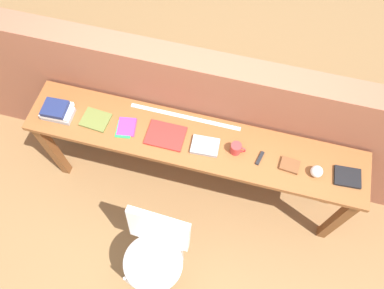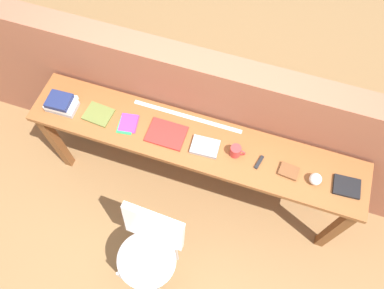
% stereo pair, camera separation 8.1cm
% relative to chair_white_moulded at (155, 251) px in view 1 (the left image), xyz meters
% --- Properties ---
extents(ground_plane, '(40.00, 40.00, 0.00)m').
position_rel_chair_white_moulded_xyz_m(ground_plane, '(0.09, 0.46, -0.53)').
color(ground_plane, olive).
extents(brick_wall_back, '(6.00, 0.20, 1.35)m').
position_rel_chair_white_moulded_xyz_m(brick_wall_back, '(0.09, 1.10, 0.15)').
color(brick_wall_back, '#9E5B42').
rests_on(brick_wall_back, ground).
extents(sideboard, '(2.50, 0.44, 0.88)m').
position_rel_chair_white_moulded_xyz_m(sideboard, '(0.09, 0.76, 0.21)').
color(sideboard, brown).
rests_on(sideboard, ground).
extents(chair_white_moulded, '(0.46, 0.47, 0.89)m').
position_rel_chair_white_moulded_xyz_m(chair_white_moulded, '(0.00, 0.00, 0.00)').
color(chair_white_moulded, white).
rests_on(chair_white_moulded, ground).
extents(book_stack_leftmost, '(0.23, 0.17, 0.11)m').
position_rel_chair_white_moulded_xyz_m(book_stack_leftmost, '(-0.94, 0.72, 0.40)').
color(book_stack_leftmost, '#9E9EA3').
rests_on(book_stack_leftmost, sideboard).
extents(magazine_cycling, '(0.21, 0.18, 0.02)m').
position_rel_chair_white_moulded_xyz_m(magazine_cycling, '(-0.66, 0.74, 0.36)').
color(magazine_cycling, olive).
rests_on(magazine_cycling, sideboard).
extents(pamphlet_pile_colourful, '(0.16, 0.19, 0.01)m').
position_rel_chair_white_moulded_xyz_m(pamphlet_pile_colourful, '(-0.42, 0.74, 0.36)').
color(pamphlet_pile_colourful, '#E5334C').
rests_on(pamphlet_pile_colourful, sideboard).
extents(book_open_centre, '(0.28, 0.21, 0.02)m').
position_rel_chair_white_moulded_xyz_m(book_open_centre, '(-0.12, 0.74, 0.36)').
color(book_open_centre, red).
rests_on(book_open_centre, sideboard).
extents(book_grey_hardcover, '(0.20, 0.15, 0.03)m').
position_rel_chair_white_moulded_xyz_m(book_grey_hardcover, '(0.18, 0.73, 0.37)').
color(book_grey_hardcover, '#9E9EA3').
rests_on(book_grey_hardcover, sideboard).
extents(mug, '(0.11, 0.08, 0.09)m').
position_rel_chair_white_moulded_xyz_m(mug, '(0.40, 0.75, 0.40)').
color(mug, red).
rests_on(mug, sideboard).
extents(multitool_folded, '(0.05, 0.11, 0.02)m').
position_rel_chair_white_moulded_xyz_m(multitool_folded, '(0.57, 0.74, 0.36)').
color(multitool_folded, black).
rests_on(multitool_folded, sideboard).
extents(leather_journal_brown, '(0.14, 0.11, 0.02)m').
position_rel_chair_white_moulded_xyz_m(leather_journal_brown, '(0.78, 0.73, 0.37)').
color(leather_journal_brown, brown).
rests_on(leather_journal_brown, sideboard).
extents(sports_ball_small, '(0.08, 0.08, 0.08)m').
position_rel_chair_white_moulded_xyz_m(sports_ball_small, '(0.96, 0.72, 0.40)').
color(sports_ball_small, silver).
rests_on(sports_ball_small, sideboard).
extents(book_repair_rightmost, '(0.19, 0.16, 0.02)m').
position_rel_chair_white_moulded_xyz_m(book_repair_rightmost, '(1.17, 0.75, 0.36)').
color(book_repair_rightmost, black).
rests_on(book_repair_rightmost, sideboard).
extents(ruler_metal_back_edge, '(0.84, 0.03, 0.00)m').
position_rel_chair_white_moulded_xyz_m(ruler_metal_back_edge, '(-0.02, 0.93, 0.35)').
color(ruler_metal_back_edge, silver).
rests_on(ruler_metal_back_edge, sideboard).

